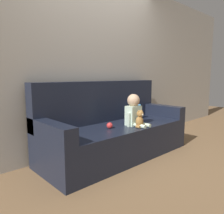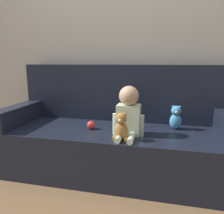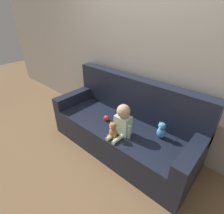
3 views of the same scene
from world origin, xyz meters
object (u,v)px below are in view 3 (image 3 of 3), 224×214
(person_baby, at_px, (123,121))
(teddy_bear_brown, at_px, (113,131))
(toy_ball, at_px, (106,118))
(couch, at_px, (124,127))
(plush_toy_side, at_px, (161,130))

(person_baby, xyz_separation_m, teddy_bear_brown, (-0.04, -0.13, -0.09))
(teddy_bear_brown, distance_m, toy_ball, 0.40)
(couch, relative_size, person_baby, 5.05)
(couch, relative_size, plush_toy_side, 9.51)
(teddy_bear_brown, xyz_separation_m, toy_ball, (-0.32, 0.22, -0.07))
(couch, height_order, teddy_bear_brown, couch)
(teddy_bear_brown, xyz_separation_m, plush_toy_side, (0.44, 0.40, 0.00))
(person_baby, bearing_deg, couch, 122.21)
(couch, bearing_deg, teddy_bear_brown, -73.34)
(plush_toy_side, bearing_deg, toy_ball, -167.04)
(person_baby, distance_m, toy_ball, 0.40)
(couch, height_order, plush_toy_side, couch)
(teddy_bear_brown, relative_size, plush_toy_side, 1.01)
(person_baby, relative_size, plush_toy_side, 1.88)
(toy_ball, bearing_deg, teddy_bear_brown, -34.23)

